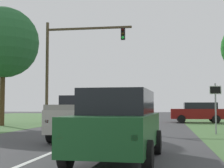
% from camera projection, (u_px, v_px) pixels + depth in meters
% --- Properties ---
extents(ground_plane, '(120.00, 120.00, 0.00)m').
position_uv_depth(ground_plane, '(92.00, 136.00, 16.32)').
color(ground_plane, '#424244').
extents(red_suv_near, '(2.25, 4.78, 1.89)m').
position_uv_depth(red_suv_near, '(118.00, 123.00, 9.09)').
color(red_suv_near, '#194C23').
rests_on(red_suv_near, ground_plane).
extents(pickup_truck_lead, '(2.47, 5.47, 1.88)m').
position_uv_depth(pickup_truck_lead, '(88.00, 117.00, 14.60)').
color(pickup_truck_lead, '#B7B2A8').
rests_on(pickup_truck_lead, ground_plane).
extents(traffic_light, '(7.01, 0.40, 8.22)m').
position_uv_depth(traffic_light, '(68.00, 57.00, 27.16)').
color(traffic_light, brown).
rests_on(traffic_light, ground_plane).
extents(keep_moving_sign, '(0.60, 0.09, 2.61)m').
position_uv_depth(keep_moving_sign, '(216.00, 102.00, 17.32)').
color(keep_moving_sign, gray).
rests_on(keep_moving_sign, ground_plane).
extents(crossing_suv_far, '(4.53, 2.15, 1.72)m').
position_uv_depth(crossing_suv_far, '(198.00, 112.00, 28.89)').
color(crossing_suv_far, maroon).
rests_on(crossing_suv_far, ground_plane).
extents(extra_tree_2, '(5.23, 5.23, 8.75)m').
position_uv_depth(extra_tree_2, '(3.00, 43.00, 25.04)').
color(extra_tree_2, '#4C351E').
rests_on(extra_tree_2, ground_plane).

